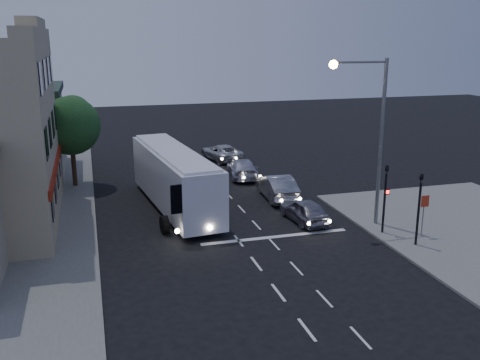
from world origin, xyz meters
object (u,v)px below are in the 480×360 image
object	(u,v)px
car_sedan_b	(242,168)
traffic_signal_side	(419,200)
car_sedan_c	(222,152)
car_suv	(305,210)
street_tree	(70,123)
regulatory_sign	(424,209)
car_sedan_a	(277,187)
tour_bus	(174,177)
streetlight	(371,124)
traffic_signal_main	(385,191)

from	to	relation	value
car_sedan_b	traffic_signal_side	xyz separation A→B (m)	(4.53, -15.54, 1.73)
car_sedan_c	traffic_signal_side	size ratio (longest dim) A/B	1.16
car_suv	street_tree	distance (m)	17.30
car_sedan_b	regulatory_sign	size ratio (longest dim) A/B	2.17
car_sedan_a	car_sedan_c	distance (m)	11.93
car_sedan_b	regulatory_sign	xyz separation A→B (m)	(5.53, -14.58, 0.90)
traffic_signal_side	street_tree	world-z (taller)	street_tree
car_sedan_a	car_sedan_b	distance (m)	5.87
regulatory_sign	tour_bus	bearing A→B (deg)	143.70
car_suv	streetlight	size ratio (longest dim) A/B	0.44
traffic_signal_main	streetlight	distance (m)	3.61
traffic_signal_main	streetlight	size ratio (longest dim) A/B	0.46
tour_bus	traffic_signal_side	world-z (taller)	traffic_signal_side
car_sedan_a	streetlight	size ratio (longest dim) A/B	0.53
car_sedan_c	traffic_signal_side	world-z (taller)	traffic_signal_side
car_sedan_a	traffic_signal_side	size ratio (longest dim) A/B	1.17
traffic_signal_main	traffic_signal_side	xyz separation A→B (m)	(0.70, -1.98, 0.00)
streetlight	traffic_signal_side	bearing A→B (deg)	-74.30
car_sedan_b	street_tree	xyz separation A→B (m)	(-11.98, 0.68, 3.81)
car_sedan_c	streetlight	xyz separation A→B (m)	(3.64, -18.21, 5.07)
traffic_signal_main	car_sedan_c	bearing A→B (deg)	101.22
car_sedan_b	street_tree	distance (m)	12.58
car_sedan_a	regulatory_sign	size ratio (longest dim) A/B	2.18
car_sedan_a	traffic_signal_main	distance (m)	8.51
car_suv	traffic_signal_main	bearing A→B (deg)	132.15
regulatory_sign	streetlight	bearing A→B (deg)	128.75
car_suv	regulatory_sign	bearing A→B (deg)	136.00
traffic_signal_side	street_tree	xyz separation A→B (m)	(-16.51, 16.22, 2.08)
car_sedan_b	traffic_signal_main	world-z (taller)	traffic_signal_main
car_sedan_b	regulatory_sign	bearing A→B (deg)	119.08
car_sedan_b	traffic_signal_side	world-z (taller)	traffic_signal_side
tour_bus	regulatory_sign	bearing A→B (deg)	-42.78
car_sedan_b	traffic_signal_main	size ratio (longest dim) A/B	1.16
traffic_signal_side	street_tree	size ratio (longest dim) A/B	0.66
car_sedan_b	traffic_signal_main	xyz separation A→B (m)	(3.83, -13.56, 1.73)
street_tree	regulatory_sign	bearing A→B (deg)	-41.08
car_sedan_b	traffic_signal_main	distance (m)	14.20
car_sedan_c	street_tree	xyz separation A→B (m)	(-11.91, -5.39, 3.84)
tour_bus	car_sedan_a	world-z (taller)	tour_bus
traffic_signal_side	street_tree	distance (m)	23.24
tour_bus	streetlight	world-z (taller)	streetlight
regulatory_sign	street_tree	xyz separation A→B (m)	(-17.51, 15.26, 2.90)
car_suv	street_tree	world-z (taller)	street_tree
car_sedan_c	streetlight	bearing A→B (deg)	88.94
traffic_signal_main	street_tree	world-z (taller)	street_tree
regulatory_sign	traffic_signal_side	bearing A→B (deg)	-136.08
street_tree	car_suv	bearing A→B (deg)	-41.70
car_sedan_a	street_tree	distance (m)	14.69
traffic_signal_main	car_sedan_a	bearing A→B (deg)	112.34
car_sedan_b	car_sedan_c	bearing A→B (deg)	-81.11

